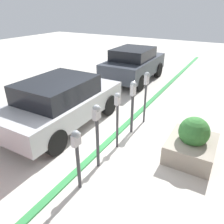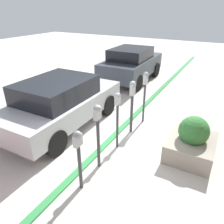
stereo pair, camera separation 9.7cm
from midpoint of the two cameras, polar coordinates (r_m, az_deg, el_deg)
ground_plane at (r=5.84m, az=-1.16°, el=-8.42°), size 40.00×40.00×0.00m
curb_strip at (r=5.86m, az=-1.84°, el=-8.05°), size 24.50×0.16×0.04m
parking_meter_nearest at (r=4.12m, az=-9.41°, el=-9.82°), size 0.19×0.16×1.32m
parking_meter_second at (r=4.57m, az=-4.34°, el=-3.72°), size 0.18×0.16×1.53m
parking_meter_middle at (r=5.22m, az=0.91°, el=0.35°), size 0.16×0.14×1.49m
parking_meter_fourth at (r=5.92m, az=4.83°, el=3.62°), size 0.20×0.17×1.54m
parking_meter_farthest at (r=6.50m, az=8.23°, el=6.67°), size 0.19×0.16×1.61m
planter_box at (r=5.54m, az=19.65°, el=-7.34°), size 1.28×1.07×1.05m
parked_car_middle at (r=6.57m, az=-13.70°, el=2.58°), size 4.07×1.88×1.46m
parked_car_rear at (r=10.56m, az=4.84°, el=12.45°), size 3.87×1.85×1.56m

